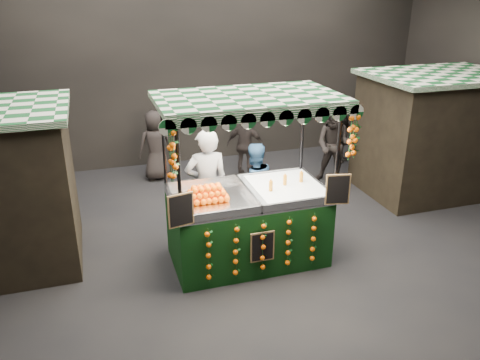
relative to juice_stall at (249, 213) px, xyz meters
name	(u,v)px	position (x,y,z in m)	size (l,w,h in m)	color
ground	(264,252)	(0.32, 0.14, -0.86)	(12.00, 12.00, 0.00)	black
market_hall	(269,51)	(0.32, 0.14, 2.52)	(12.10, 10.10, 5.05)	black
neighbour_stall_right	(433,133)	(4.72, 1.64, 0.45)	(3.00, 2.20, 2.60)	black
juice_stall	(249,213)	(0.00, 0.00, 0.00)	(2.86, 1.68, 2.77)	black
vendor_grey	(207,187)	(-0.48, 0.87, 0.17)	(0.78, 0.54, 2.07)	gray
vendor_blue	(254,186)	(0.46, 1.11, -0.03)	(0.87, 0.71, 1.66)	navy
shopper_1	(334,146)	(2.90, 2.61, 0.05)	(1.12, 1.10, 1.81)	black
shopper_2	(246,145)	(1.12, 3.62, -0.08)	(0.97, 0.82, 1.56)	#2B2423
shopper_3	(344,130)	(3.83, 3.84, 0.00)	(1.27, 1.19, 1.72)	black
shopper_4	(156,145)	(-0.92, 4.09, -0.04)	(0.88, 0.65, 1.64)	#292321
shopper_5	(366,149)	(3.57, 2.38, -0.04)	(1.34, 1.49, 1.65)	#2B2623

